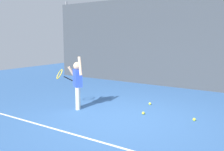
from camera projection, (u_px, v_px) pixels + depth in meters
The scene contains 9 objects.
ground_plane at pixel (121, 119), 5.60m from camera, with size 20.00×20.00×0.00m, color #335B93.
court_line_baseline at pixel (85, 138), 4.56m from camera, with size 9.00×0.05×0.00m, color white.
back_fence_windscreen at pixel (183, 42), 8.80m from camera, with size 11.59×0.08×3.32m, color #383D42.
fence_post_0 at pixel (67, 39), 11.92m from camera, with size 0.09×0.09×3.47m, color slate.
fence_post_1 at pixel (137, 39), 9.86m from camera, with size 0.09×0.09×3.47m, color slate.
tennis_player at pixel (77, 81), 6.32m from camera, with size 0.89×0.52×1.35m.
tennis_ball_1 at pixel (194, 119), 5.47m from camera, with size 0.07×0.07×0.07m, color #CCE033.
tennis_ball_2 at pixel (143, 113), 5.93m from camera, with size 0.07×0.07×0.07m, color #CCE033.
tennis_ball_3 at pixel (150, 104), 6.77m from camera, with size 0.07×0.07×0.07m, color #CCE033.
Camera 1 is at (2.80, -4.60, 1.82)m, focal length 40.02 mm.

